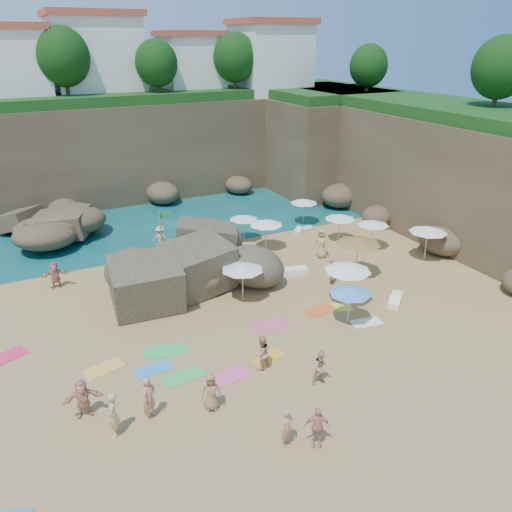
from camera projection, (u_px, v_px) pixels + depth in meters
name	position (u px, v px, depth m)	size (l,w,h in m)	color
ground	(247.00, 322.00, 24.81)	(120.00, 120.00, 0.00)	tan
seawater	(116.00, 180.00, 49.34)	(120.00, 120.00, 0.00)	#0C4751
cliff_back	(145.00, 147.00, 44.46)	(44.00, 8.00, 8.00)	brown
cliff_right	(428.00, 167.00, 37.55)	(8.00, 30.00, 8.00)	brown
cliff_corner	(318.00, 142.00, 46.54)	(10.00, 12.00, 8.00)	brown
clifftop_buildings	(146.00, 59.00, 42.59)	(28.48, 9.48, 7.00)	white
clifftop_trees	(192.00, 62.00, 38.20)	(35.60, 23.82, 4.40)	#11380F
rock_outcrop	(182.00, 280.00, 29.08)	(7.89, 5.92, 3.16)	brown
flag_pole	(163.00, 232.00, 29.70)	(0.71, 0.20, 3.66)	silver
parasol_0	(244.00, 217.00, 34.00)	(1.96, 1.96, 1.86)	silver
parasol_1	(304.00, 201.00, 37.17)	(2.03, 2.03, 1.92)	silver
parasol_2	(266.00, 222.00, 32.51)	(2.18, 2.18, 2.06)	silver
parasol_4	(340.00, 217.00, 33.87)	(2.06, 2.06, 1.95)	silver
parasol_5	(242.00, 267.00, 26.10)	(2.25, 2.25, 2.13)	silver
parasol_6	(358.00, 241.00, 28.62)	(2.61, 2.61, 2.47)	silver
parasol_7	(373.00, 223.00, 32.70)	(2.07, 2.07, 1.96)	silver
parasol_9	(348.00, 268.00, 25.64)	(2.43, 2.43, 2.30)	silver
parasol_10	(350.00, 291.00, 24.03)	(2.03, 2.03, 1.92)	silver
parasol_11	(428.00, 230.00, 30.93)	(2.34, 2.34, 2.22)	silver
lounger_0	(215.00, 253.00, 32.35)	(1.88, 0.63, 0.29)	white
lounger_1	(229.00, 247.00, 33.23)	(1.56, 0.52, 0.24)	silver
lounger_2	(304.00, 230.00, 36.19)	(1.63, 0.54, 0.25)	silver
lounger_3	(246.00, 280.00, 28.81)	(1.54, 0.51, 0.24)	silver
lounger_4	(290.00, 271.00, 29.78)	(2.07, 0.69, 0.32)	white
lounger_5	(396.00, 300.00, 26.62)	(1.67, 0.56, 0.26)	white
towel_1	(227.00, 377.00, 20.73)	(1.86, 0.93, 0.03)	#E2578E
towel_2	(269.00, 358.00, 21.97)	(1.49, 0.75, 0.03)	#FBA227
towel_3	(165.00, 351.00, 22.47)	(1.94, 0.97, 0.03)	#35BB5B
towel_4	(104.00, 368.00, 21.28)	(1.69, 0.84, 0.03)	#F6B440
towel_7	(4.00, 358.00, 21.99)	(1.82, 0.91, 0.03)	#EE2A59
towel_8	(153.00, 370.00, 21.21)	(1.57, 0.78, 0.03)	#2795D1
towel_9	(269.00, 325.00, 24.48)	(1.87, 0.94, 0.03)	#DA5479
towel_10	(320.00, 311.00, 25.79)	(1.74, 0.87, 0.03)	#E35B23
towel_11	(184.00, 376.00, 20.79)	(1.74, 0.87, 0.03)	green
towel_12	(336.00, 307.00, 26.09)	(1.67, 0.84, 0.03)	#EFEC3F
towel_13	(367.00, 322.00, 24.72)	(1.53, 0.77, 0.03)	white
person_stand_0	(149.00, 398.00, 18.21)	(0.66, 0.43, 1.80)	tan
person_stand_1	(261.00, 353.00, 21.00)	(0.77, 0.60, 1.58)	tan
person_stand_2	(161.00, 238.00, 32.89)	(1.08, 0.44, 1.66)	#D6B279
person_stand_3	(332.00, 272.00, 28.32)	(0.86, 0.36, 1.47)	#A76C53
person_stand_4	(322.00, 244.00, 31.64)	(0.94, 0.51, 1.93)	tan
person_stand_5	(55.00, 275.00, 27.88)	(1.46, 0.42, 1.57)	tan
person_stand_6	(113.00, 415.00, 17.44)	(0.64, 0.42, 1.76)	tan
person_lie_1	(316.00, 441.00, 17.24)	(0.91, 1.55, 0.38)	tan
person_lie_2	(212.00, 405.00, 18.91)	(0.75, 1.54, 0.41)	#97704B
person_lie_3	(85.00, 411.00, 18.58)	(1.44, 1.55, 0.41)	tan
person_lie_4	(287.00, 441.00, 17.25)	(0.54, 1.47, 0.35)	tan
person_lie_5	(321.00, 378.00, 20.28)	(0.72, 1.48, 0.56)	tan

